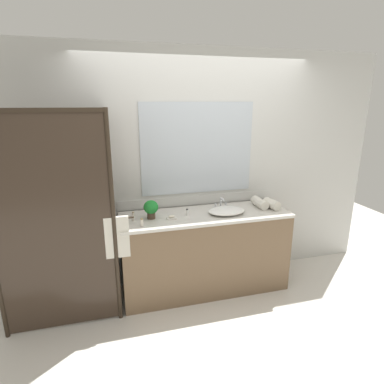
{
  "coord_description": "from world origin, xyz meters",
  "views": [
    {
      "loc": [
        -0.95,
        -2.98,
        2.04
      ],
      "look_at": [
        -0.15,
        0.0,
        1.15
      ],
      "focal_mm": 29.26,
      "sensor_mm": 36.0,
      "label": 1
    }
  ],
  "objects_px": {
    "amenity_bottle_lotion": "(187,212)",
    "amenity_bottle_conditioner": "(142,222)",
    "faucet": "(221,205)",
    "potted_plant": "(151,208)",
    "amenity_bottle_shampoo": "(133,216)",
    "sink_basin": "(226,211)",
    "rolled_towel_middle": "(260,203)",
    "soap_dish": "(172,217)",
    "rolled_towel_near_edge": "(272,204)"
  },
  "relations": [
    {
      "from": "amenity_bottle_lotion",
      "to": "amenity_bottle_conditioner",
      "type": "xyz_separation_m",
      "value": [
        -0.49,
        -0.18,
        0.0
      ]
    },
    {
      "from": "faucet",
      "to": "amenity_bottle_lotion",
      "type": "relative_size",
      "value": 2.39
    },
    {
      "from": "potted_plant",
      "to": "amenity_bottle_shampoo",
      "type": "relative_size",
      "value": 2.12
    },
    {
      "from": "sink_basin",
      "to": "potted_plant",
      "type": "distance_m",
      "value": 0.8
    },
    {
      "from": "faucet",
      "to": "amenity_bottle_conditioner",
      "type": "height_order",
      "value": "faucet"
    },
    {
      "from": "amenity_bottle_lotion",
      "to": "amenity_bottle_shampoo",
      "type": "bearing_deg",
      "value": -179.19
    },
    {
      "from": "amenity_bottle_conditioner",
      "to": "rolled_towel_middle",
      "type": "distance_m",
      "value": 1.36
    },
    {
      "from": "sink_basin",
      "to": "faucet",
      "type": "xyz_separation_m",
      "value": [
        -0.0,
        0.17,
        0.01
      ]
    },
    {
      "from": "amenity_bottle_lotion",
      "to": "potted_plant",
      "type": "bearing_deg",
      "value": 179.5
    },
    {
      "from": "faucet",
      "to": "amenity_bottle_conditioner",
      "type": "xyz_separation_m",
      "value": [
        -0.91,
        -0.3,
        -0.0
      ]
    },
    {
      "from": "faucet",
      "to": "soap_dish",
      "type": "xyz_separation_m",
      "value": [
        -0.59,
        -0.17,
        -0.03
      ]
    },
    {
      "from": "faucet",
      "to": "sink_basin",
      "type": "bearing_deg",
      "value": -90.0
    },
    {
      "from": "soap_dish",
      "to": "rolled_towel_middle",
      "type": "relative_size",
      "value": 0.4
    },
    {
      "from": "potted_plant",
      "to": "rolled_towel_near_edge",
      "type": "relative_size",
      "value": 0.92
    },
    {
      "from": "soap_dish",
      "to": "rolled_towel_middle",
      "type": "height_order",
      "value": "rolled_towel_middle"
    },
    {
      "from": "amenity_bottle_lotion",
      "to": "amenity_bottle_shampoo",
      "type": "distance_m",
      "value": 0.55
    },
    {
      "from": "amenity_bottle_lotion",
      "to": "amenity_bottle_shampoo",
      "type": "xyz_separation_m",
      "value": [
        -0.55,
        -0.01,
        0.01
      ]
    },
    {
      "from": "faucet",
      "to": "soap_dish",
      "type": "height_order",
      "value": "faucet"
    },
    {
      "from": "potted_plant",
      "to": "amenity_bottle_shampoo",
      "type": "bearing_deg",
      "value": -176.48
    },
    {
      "from": "sink_basin",
      "to": "amenity_bottle_lotion",
      "type": "bearing_deg",
      "value": 172.15
    },
    {
      "from": "rolled_towel_middle",
      "to": "potted_plant",
      "type": "bearing_deg",
      "value": -178.18
    },
    {
      "from": "soap_dish",
      "to": "rolled_towel_near_edge",
      "type": "distance_m",
      "value": 1.14
    },
    {
      "from": "amenity_bottle_lotion",
      "to": "amenity_bottle_conditioner",
      "type": "bearing_deg",
      "value": -159.53
    },
    {
      "from": "potted_plant",
      "to": "rolled_towel_middle",
      "type": "distance_m",
      "value": 1.23
    },
    {
      "from": "potted_plant",
      "to": "faucet",
      "type": "bearing_deg",
      "value": 7.88
    },
    {
      "from": "amenity_bottle_lotion",
      "to": "amenity_bottle_shampoo",
      "type": "relative_size",
      "value": 0.79
    },
    {
      "from": "potted_plant",
      "to": "rolled_towel_near_edge",
      "type": "height_order",
      "value": "potted_plant"
    },
    {
      "from": "amenity_bottle_shampoo",
      "to": "amenity_bottle_lotion",
      "type": "bearing_deg",
      "value": 0.81
    },
    {
      "from": "sink_basin",
      "to": "rolled_towel_middle",
      "type": "height_order",
      "value": "rolled_towel_middle"
    },
    {
      "from": "amenity_bottle_shampoo",
      "to": "rolled_towel_middle",
      "type": "bearing_deg",
      "value": 2.04
    },
    {
      "from": "amenity_bottle_conditioner",
      "to": "amenity_bottle_shampoo",
      "type": "bearing_deg",
      "value": 110.65
    },
    {
      "from": "amenity_bottle_conditioner",
      "to": "amenity_bottle_lotion",
      "type": "bearing_deg",
      "value": 20.47
    },
    {
      "from": "faucet",
      "to": "amenity_bottle_conditioner",
      "type": "distance_m",
      "value": 0.95
    },
    {
      "from": "amenity_bottle_lotion",
      "to": "rolled_towel_middle",
      "type": "xyz_separation_m",
      "value": [
        0.85,
        0.04,
        0.02
      ]
    },
    {
      "from": "sink_basin",
      "to": "amenity_bottle_shampoo",
      "type": "height_order",
      "value": "amenity_bottle_shampoo"
    },
    {
      "from": "faucet",
      "to": "amenity_bottle_conditioner",
      "type": "relative_size",
      "value": 2.1
    },
    {
      "from": "soap_dish",
      "to": "amenity_bottle_conditioner",
      "type": "xyz_separation_m",
      "value": [
        -0.31,
        -0.12,
        0.02
      ]
    },
    {
      "from": "faucet",
      "to": "amenity_bottle_conditioner",
      "type": "bearing_deg",
      "value": -161.96
    },
    {
      "from": "amenity_bottle_conditioner",
      "to": "faucet",
      "type": "bearing_deg",
      "value": 18.04
    },
    {
      "from": "rolled_towel_near_edge",
      "to": "rolled_towel_middle",
      "type": "height_order",
      "value": "rolled_towel_near_edge"
    },
    {
      "from": "faucet",
      "to": "rolled_towel_near_edge",
      "type": "height_order",
      "value": "faucet"
    },
    {
      "from": "sink_basin",
      "to": "potted_plant",
      "type": "relative_size",
      "value": 2.1
    },
    {
      "from": "rolled_towel_near_edge",
      "to": "rolled_towel_middle",
      "type": "relative_size",
      "value": 0.83
    },
    {
      "from": "rolled_towel_near_edge",
      "to": "rolled_towel_middle",
      "type": "distance_m",
      "value": 0.13
    },
    {
      "from": "potted_plant",
      "to": "soap_dish",
      "type": "bearing_deg",
      "value": -17.28
    },
    {
      "from": "soap_dish",
      "to": "rolled_towel_near_edge",
      "type": "bearing_deg",
      "value": 1.32
    },
    {
      "from": "sink_basin",
      "to": "potted_plant",
      "type": "xyz_separation_m",
      "value": [
        -0.79,
        0.06,
        0.08
      ]
    },
    {
      "from": "sink_basin",
      "to": "amenity_bottle_conditioner",
      "type": "bearing_deg",
      "value": -172.14
    },
    {
      "from": "amenity_bottle_lotion",
      "to": "amenity_bottle_shampoo",
      "type": "height_order",
      "value": "amenity_bottle_shampoo"
    },
    {
      "from": "amenity_bottle_shampoo",
      "to": "rolled_towel_near_edge",
      "type": "relative_size",
      "value": 0.43
    }
  ]
}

